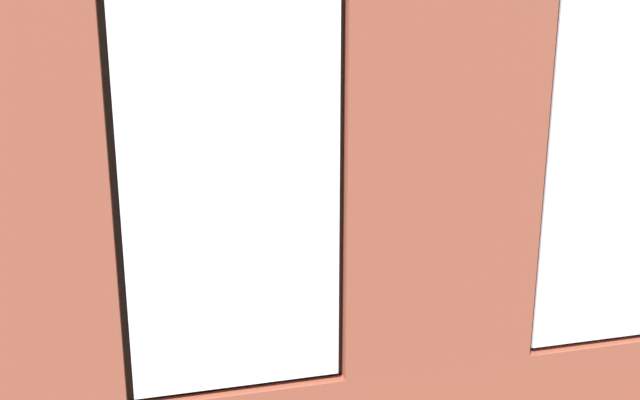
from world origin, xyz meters
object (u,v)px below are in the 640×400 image
Objects in this scene: table_plant_small at (274,216)px; couch_by_window at (321,359)px; potted_plant_foreground_right at (21,175)px; cup_ceramic at (250,234)px; coffee_table at (296,237)px; couch_left at (607,249)px; remote_gray at (334,224)px; papasan_chair at (218,204)px; potted_plant_mid_room_small at (331,212)px; candle_jar at (296,227)px.

couch_by_window is at bearing 86.32° from table_plant_small.
couch_by_window is at bearing 120.81° from potted_plant_foreground_right.
cup_ceramic is at bearing 40.45° from table_plant_small.
couch_left is at bearing 162.67° from coffee_table.
potted_plant_foreground_right is (2.30, -3.86, 0.50)m from couch_by_window.
papasan_chair is (1.00, -1.24, -0.03)m from remote_gray.
coffee_table is 1.05m from potted_plant_mid_room_small.
candle_jar is 1.51m from papasan_chair.
cup_ceramic reaches higher than remote_gray.
cup_ceramic is 0.53× the size of remote_gray.
couch_by_window is 3.38m from couch_left.
remote_gray is 0.12× the size of potted_plant_foreground_right.
cup_ceramic is at bearing 15.18° from candle_jar.
potted_plant_foreground_right reaches higher than potted_plant_mid_room_small.
remote_gray is (-0.41, -0.14, 0.06)m from coffee_table.
table_plant_small is at bearing -139.55° from cup_ceramic.
couch_left is 2.54m from remote_gray.
cup_ceramic is (0.45, 0.12, 0.10)m from coffee_table.
papasan_chair is 1.95× the size of potted_plant_mid_room_small.
candle_jar is 0.07× the size of potted_plant_foreground_right.
coffee_table is (-0.34, -2.25, 0.07)m from couch_by_window.
potted_plant_foreground_right reaches higher than cup_ceramic.
cup_ceramic is 0.16× the size of potted_plant_mid_room_small.
remote_gray is at bearing 128.95° from papasan_chair.
papasan_chair is (0.41, -1.28, -0.16)m from table_plant_small.
couch_by_window is 2.28m from coffee_table.
couch_left is 3.09m from table_plant_small.
cup_ceramic is 0.46m from candle_jar.
couch_left is at bearing 146.14° from papasan_chair.
couch_by_window and couch_left have the same top height.
couch_by_window is 18.56× the size of candle_jar.
couch_left is at bearing 135.38° from remote_gray.
potted_plant_foreground_right is at bearing -6.34° from papasan_chair.
coffee_table is 2.67× the size of potted_plant_mid_room_small.
coffee_table is at bearing 148.63° from potted_plant_foreground_right.
couch_by_window is at bearing 81.48° from candle_jar.
table_plant_small is at bearing -28.48° from candle_jar.
remote_gray is (-0.41, -0.14, -0.04)m from candle_jar.
couch_left is 3.27m from cup_ceramic.
potted_plant_mid_room_small reaches higher than cup_ceramic.
candle_jar is (-0.34, -2.25, 0.17)m from couch_by_window.
couch_by_window is at bearing 92.92° from cup_ceramic.
couch_left reaches higher than potted_plant_mid_room_small.
couch_by_window is at bearing -66.97° from couch_left.
papasan_chair is at bearing -125.25° from couch_left.
papasan_chair is (0.59, -1.38, 0.04)m from coffee_table.
potted_plant_mid_room_small is (-0.92, -3.12, 0.06)m from couch_by_window.
potted_plant_mid_room_small is at bearing 167.05° from potted_plant_foreground_right.
potted_plant_foreground_right is (5.38, -2.46, 0.50)m from couch_left.
coffee_table is at bearing -98.52° from couch_by_window.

